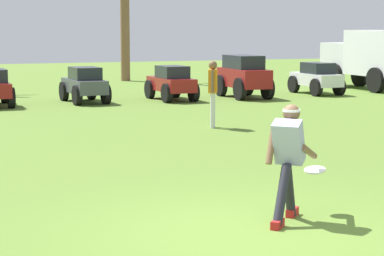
% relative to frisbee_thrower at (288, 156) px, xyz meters
% --- Properties ---
extents(ground_plane, '(80.00, 80.00, 0.00)m').
position_rel_frisbee_thrower_xyz_m(ground_plane, '(-0.66, -0.42, -0.80)').
color(ground_plane, '#57772B').
extents(frisbee_thrower, '(0.96, 0.72, 1.42)m').
position_rel_frisbee_thrower_xyz_m(frisbee_thrower, '(0.00, 0.00, 0.00)').
color(frisbee_thrower, '#23232D').
rests_on(frisbee_thrower, ground_plane).
extents(frisbee_in_flight, '(0.39, 0.39, 0.07)m').
position_rel_frisbee_thrower_xyz_m(frisbee_in_flight, '(0.51, 0.24, -0.25)').
color(frisbee_in_flight, white).
extents(teammate_near_sideline, '(0.32, 0.48, 1.56)m').
position_rel_frisbee_thrower_xyz_m(teammate_near_sideline, '(2.28, 8.10, 0.14)').
color(teammate_near_sideline, silver).
rests_on(teammate_near_sideline, ground_plane).
extents(parked_car_slot_d, '(1.22, 2.26, 1.10)m').
position_rel_frisbee_thrower_xyz_m(parked_car_slot_d, '(0.72, 14.87, -0.23)').
color(parked_car_slot_d, '#474C51').
rests_on(parked_car_slot_d, ground_plane).
extents(parked_car_slot_e, '(1.18, 2.24, 1.10)m').
position_rel_frisbee_thrower_xyz_m(parked_car_slot_e, '(3.48, 14.62, -0.23)').
color(parked_car_slot_e, maroon).
rests_on(parked_car_slot_e, ground_plane).
extents(parked_car_slot_f, '(1.17, 2.35, 1.40)m').
position_rel_frisbee_thrower_xyz_m(parked_car_slot_f, '(5.98, 14.55, -0.06)').
color(parked_car_slot_f, maroon).
rests_on(parked_car_slot_f, ground_plane).
extents(parked_car_slot_g, '(1.12, 2.22, 1.10)m').
position_rel_frisbee_thrower_xyz_m(parked_car_slot_g, '(8.90, 14.89, -0.23)').
color(parked_car_slot_g, silver).
rests_on(parked_car_slot_g, ground_plane).
extents(box_truck, '(1.58, 5.94, 2.20)m').
position_rel_frisbee_thrower_xyz_m(box_truck, '(11.67, 15.15, 0.43)').
color(box_truck, silver).
rests_on(box_truck, ground_plane).
extents(palm_tree_far_right, '(3.10, 3.33, 5.36)m').
position_rel_frisbee_thrower_xyz_m(palm_tree_far_right, '(4.35, 23.32, 2.25)').
color(palm_tree_far_right, brown).
rests_on(palm_tree_far_right, ground_plane).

